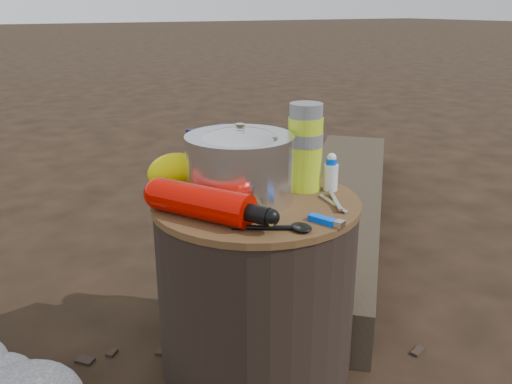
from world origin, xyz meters
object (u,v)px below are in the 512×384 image
thermos (305,148)px  log_main (341,207)px  camping_pot (240,166)px  stump (256,283)px  fuel_bottle (202,203)px  travel_mug (254,154)px

thermos → log_main: bearing=44.6°
camping_pot → thermos: 0.19m
stump → thermos: 0.37m
fuel_bottle → thermos: 0.32m
camping_pot → thermos: thermos is taller
log_main → camping_pot: bearing=-99.6°
log_main → camping_pot: camping_pot is taller
travel_mug → fuel_bottle: bearing=-138.0°
fuel_bottle → thermos: thermos is taller
camping_pot → travel_mug: bearing=53.0°
log_main → thermos: size_ratio=9.04×
stump → travel_mug: size_ratio=4.44×
log_main → thermos: 1.01m
travel_mug → log_main: bearing=33.3°
stump → travel_mug: 0.35m
log_main → fuel_bottle: 1.24m
log_main → fuel_bottle: size_ratio=6.31×
log_main → thermos: thermos is taller
fuel_bottle → travel_mug: bearing=11.3°
stump → fuel_bottle: fuel_bottle is taller
stump → fuel_bottle: 0.32m
fuel_bottle → camping_pot: bearing=-7.9°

